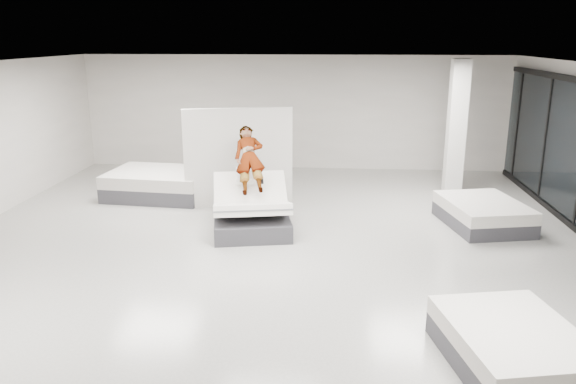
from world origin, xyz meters
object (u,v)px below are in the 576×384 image
Objects in this scene: remote at (262,181)px; flat_bed_right_far at (483,214)px; flat_bed_right_near at (513,347)px; person at (250,168)px; flat_bed_left_far at (159,184)px; divider_panel at (239,157)px; column at (456,128)px; hero_bed at (251,212)px.

flat_bed_right_far is (4.39, 0.57, -0.73)m from remote.
remote reaches higher than flat_bed_right_near.
flat_bed_left_far is (-2.46, 1.86, -0.86)m from person.
divider_panel is at bearing 102.93° from remote.
column is at bearing -0.66° from divider_panel.
person is 0.67× the size of flat_bed_left_far.
divider_panel is (-0.44, 1.33, -0.07)m from person.
flat_bed_right_near is 0.85× the size of flat_bed_left_far.
person is 3.20m from flat_bed_left_far.
divider_panel is 2.23m from flat_bed_left_far.
person is 1.40m from divider_panel.
person reaches higher than flat_bed_right_far.
hero_bed is 1.04× the size of flat_bed_right_near.
divider_panel is 5.29m from flat_bed_right_far.
column is at bearing 19.30° from person.
remote is 3.55m from flat_bed_left_far.
hero_bed reaches higher than flat_bed_left_far.
column is (6.99, 0.80, 1.29)m from flat_bed_left_far.
flat_bed_right_far is 2.75m from column.
hero_bed is at bearing 129.03° from flat_bed_right_near.
remote is at bearing 0.54° from hero_bed.
hero_bed is 5.50m from column.
flat_bed_right_far is at bearing -86.63° from column.
column is (4.25, 2.96, 0.62)m from remote.
divider_panel reaches higher than hero_bed.
hero_bed is at bearing -40.64° from flat_bed_left_far.
flat_bed_right_far is at bearing 7.03° from hero_bed.
person is 0.79× the size of flat_bed_right_near.
column reaches higher than flat_bed_left_far.
flat_bed_left_far is (-7.13, 1.59, 0.06)m from flat_bed_right_far.
remote reaches higher than flat_bed_right_far.
flat_bed_right_near is 9.12m from flat_bed_left_far.
divider_panel is at bearing 124.12° from flat_bed_right_near.
column reaches higher than remote.
person is at bearing 101.08° from hero_bed.
divider_panel is 1.00× the size of flat_bed_left_far.
hero_bed reaches higher than flat_bed_right_near.
remote is (0.22, 0.00, 0.62)m from hero_bed.
flat_bed_right_far is 0.66× the size of column.
divider_panel reaches higher than flat_bed_left_far.
hero_bed is 0.86m from person.
hero_bed is at bearing -146.50° from column.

